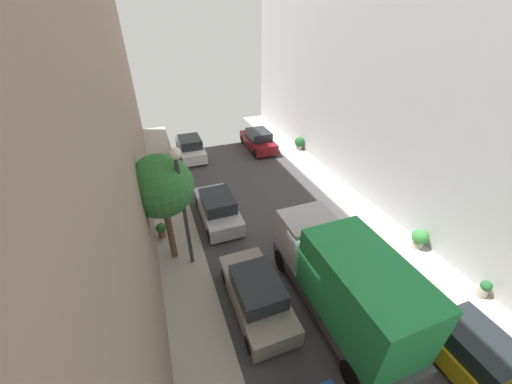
# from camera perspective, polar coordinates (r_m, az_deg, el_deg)

# --- Properties ---
(ground) EXTENTS (32.00, 32.00, 0.00)m
(ground) POSITION_cam_1_polar(r_m,az_deg,el_deg) (12.66, 12.63, -18.39)
(ground) COLOR #423F42
(sidewalk_left) EXTENTS (2.00, 44.00, 0.15)m
(sidewalk_left) POSITION_cam_1_polar(r_m,az_deg,el_deg) (11.49, -11.39, -25.05)
(sidewalk_left) COLOR #A8A399
(sidewalk_left) RESTS_ON ground
(sidewalk_right) EXTENTS (2.00, 44.00, 0.15)m
(sidewalk_right) POSITION_cam_1_polar(r_m,az_deg,el_deg) (15.36, 29.03, -11.26)
(sidewalk_right) COLOR #A8A399
(sidewalk_right) RESTS_ON ground
(parked_car_left_3) EXTENTS (1.78, 4.20, 1.57)m
(parked_car_left_3) POSITION_cam_1_polar(r_m,az_deg,el_deg) (11.35, 0.14, -19.47)
(parked_car_left_3) COLOR gray
(parked_car_left_3) RESTS_ON ground
(parked_car_left_4) EXTENTS (1.78, 4.20, 1.57)m
(parked_car_left_4) POSITION_cam_1_polar(r_m,az_deg,el_deg) (15.52, -7.54, -3.20)
(parked_car_left_4) COLOR silver
(parked_car_left_4) RESTS_ON ground
(parked_car_left_5) EXTENTS (1.78, 4.20, 1.57)m
(parked_car_left_5) POSITION_cam_1_polar(r_m,az_deg,el_deg) (22.95, -12.80, 8.48)
(parked_car_left_5) COLOR white
(parked_car_left_5) RESTS_ON ground
(parked_car_right_2) EXTENTS (1.78, 4.20, 1.57)m
(parked_car_right_2) POSITION_cam_1_polar(r_m,az_deg,el_deg) (12.13, 36.34, -23.80)
(parked_car_right_2) COLOR gold
(parked_car_right_2) RESTS_ON ground
(parked_car_right_3) EXTENTS (1.78, 4.20, 1.57)m
(parked_car_right_3) POSITION_cam_1_polar(r_m,az_deg,el_deg) (23.78, 0.43, 10.13)
(parked_car_right_3) COLOR maroon
(parked_car_right_3) RESTS_ON ground
(delivery_truck) EXTENTS (2.26, 6.60, 3.38)m
(delivery_truck) POSITION_cam_1_polar(r_m,az_deg,el_deg) (10.77, 17.01, -16.40)
(delivery_truck) COLOR #4C4C51
(delivery_truck) RESTS_ON ground
(street_tree_2) EXTENTS (2.55, 2.55, 4.97)m
(street_tree_2) POSITION_cam_1_polar(r_m,az_deg,el_deg) (11.83, -18.21, 0.99)
(street_tree_2) COLOR brown
(street_tree_2) RESTS_ON sidewalk_left
(potted_plant_0) EXTENTS (0.78, 0.78, 0.99)m
(potted_plant_0) POSITION_cam_1_polar(r_m,az_deg,el_deg) (23.70, 8.56, 9.61)
(potted_plant_0) COLOR #B2A899
(potted_plant_0) RESTS_ON sidewalk_right
(potted_plant_1) EXTENTS (0.49, 0.49, 0.78)m
(potted_plant_1) POSITION_cam_1_polar(r_m,az_deg,el_deg) (14.92, -18.17, -7.05)
(potted_plant_1) COLOR brown
(potted_plant_1) RESTS_ON sidewalk_left
(potted_plant_2) EXTENTS (0.73, 0.73, 0.95)m
(potted_plant_2) POSITION_cam_1_polar(r_m,az_deg,el_deg) (15.58, 29.60, -7.86)
(potted_plant_2) COLOR #B2A899
(potted_plant_2) RESTS_ON sidewalk_right
(potted_plant_3) EXTENTS (0.39, 0.39, 0.77)m
(potted_plant_3) POSITION_cam_1_polar(r_m,az_deg,el_deg) (14.66, 38.40, -14.68)
(potted_plant_3) COLOR #B2A899
(potted_plant_3) RESTS_ON sidewalk_right
(lamp_post) EXTENTS (0.44, 0.44, 5.46)m
(lamp_post) POSITION_cam_1_polar(r_m,az_deg,el_deg) (11.33, -14.47, -0.24)
(lamp_post) COLOR #333338
(lamp_post) RESTS_ON sidewalk_left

